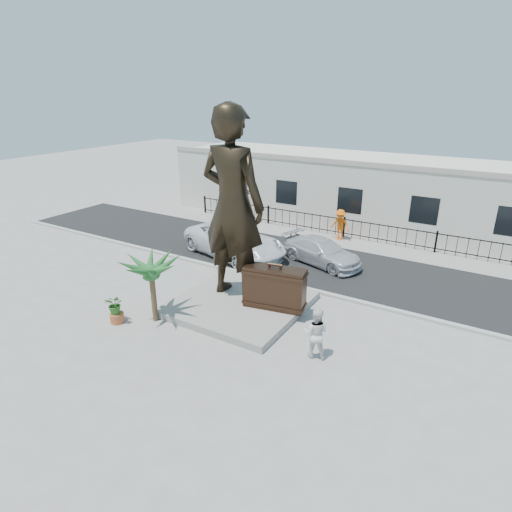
{
  "coord_description": "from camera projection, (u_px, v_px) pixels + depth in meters",
  "views": [
    {
      "loc": [
        8.54,
        -12.2,
        8.79
      ],
      "look_at": [
        0.0,
        2.0,
        2.3
      ],
      "focal_mm": 30.0,
      "sensor_mm": 36.0,
      "label": 1
    }
  ],
  "objects": [
    {
      "name": "street",
      "position": [
        312.0,
        261.0,
        23.42
      ],
      "size": [
        40.0,
        7.0,
        0.01
      ],
      "primitive_type": "cube",
      "color": "black",
      "rests_on": "ground"
    },
    {
      "name": "tourist",
      "position": [
        316.0,
        333.0,
        14.75
      ],
      "size": [
        1.05,
        0.91,
        1.86
      ],
      "primitive_type": "imported",
      "rotation": [
        0.0,
        0.0,
        3.4
      ],
      "color": "silver",
      "rests_on": "ground"
    },
    {
      "name": "far_sidewalk",
      "position": [
        339.0,
        240.0,
        26.61
      ],
      "size": [
        40.0,
        2.5,
        0.02
      ],
      "primitive_type": "cube",
      "color": "#9E9991",
      "rests_on": "ground"
    },
    {
      "name": "planter",
      "position": [
        117.0,
        318.0,
        17.19
      ],
      "size": [
        0.56,
        0.56,
        0.4
      ],
      "primitive_type": "cylinder",
      "color": "#AC552D",
      "rests_on": "ground"
    },
    {
      "name": "curb",
      "position": [
        283.0,
        283.0,
        20.6
      ],
      "size": [
        40.0,
        0.25,
        0.12
      ],
      "primitive_type": "cube",
      "color": "#A5A399",
      "rests_on": "ground"
    },
    {
      "name": "ground",
      "position": [
        230.0,
        325.0,
        17.03
      ],
      "size": [
        100.0,
        100.0,
        0.0
      ],
      "primitive_type": "plane",
      "color": "#9E9991",
      "rests_on": "ground"
    },
    {
      "name": "worker",
      "position": [
        340.0,
        225.0,
        26.36
      ],
      "size": [
        1.27,
        0.77,
        1.92
      ],
      "primitive_type": "imported",
      "rotation": [
        0.0,
        0.0,
        -0.05
      ],
      "color": "orange",
      "rests_on": "far_sidewalk"
    },
    {
      "name": "building",
      "position": [
        367.0,
        190.0,
        29.8
      ],
      "size": [
        28.0,
        7.0,
        4.4
      ],
      "primitive_type": "cube",
      "color": "silver",
      "rests_on": "ground"
    },
    {
      "name": "palm_tree",
      "position": [
        156.0,
        320.0,
        17.42
      ],
      "size": [
        1.8,
        1.8,
        3.2
      ],
      "primitive_type": null,
      "color": "#1F5723",
      "rests_on": "ground"
    },
    {
      "name": "car_white",
      "position": [
        235.0,
        241.0,
        23.83
      ],
      "size": [
        6.91,
        4.51,
        1.77
      ],
      "primitive_type": "imported",
      "rotation": [
        0.0,
        0.0,
        1.3
      ],
      "color": "white",
      "rests_on": "street"
    },
    {
      "name": "statue",
      "position": [
        233.0,
        205.0,
        17.54
      ],
      "size": [
        3.02,
        2.05,
        8.07
      ],
      "primitive_type": "imported",
      "rotation": [
        0.0,
        0.0,
        3.1
      ],
      "color": "black",
      "rests_on": "plinth"
    },
    {
      "name": "car_silver",
      "position": [
        322.0,
        252.0,
        22.84
      ],
      "size": [
        4.98,
        3.17,
        1.34
      ],
      "primitive_type": "imported",
      "rotation": [
        0.0,
        0.0,
        1.27
      ],
      "color": "silver",
      "rests_on": "street"
    },
    {
      "name": "shrub",
      "position": [
        115.0,
        304.0,
        16.97
      ],
      "size": [
        0.86,
        0.79,
        0.8
      ],
      "primitive_type": "imported",
      "rotation": [
        0.0,
        0.0,
        0.25
      ],
      "color": "#2B5D1E",
      "rests_on": "planter"
    },
    {
      "name": "suitcase",
      "position": [
        275.0,
        288.0,
        17.51
      ],
      "size": [
        2.62,
        1.24,
        1.77
      ],
      "primitive_type": "cube",
      "rotation": [
        0.0,
        0.0,
        0.18
      ],
      "color": "#311F14",
      "rests_on": "plinth"
    },
    {
      "name": "plinth",
      "position": [
        240.0,
        304.0,
        18.42
      ],
      "size": [
        5.2,
        5.2,
        0.3
      ],
      "primitive_type": "cube",
      "color": "gray",
      "rests_on": "ground"
    },
    {
      "name": "fence",
      "position": [
        344.0,
        228.0,
        27.03
      ],
      "size": [
        22.0,
        0.1,
        1.2
      ],
      "primitive_type": "cube",
      "color": "black",
      "rests_on": "ground"
    }
  ]
}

